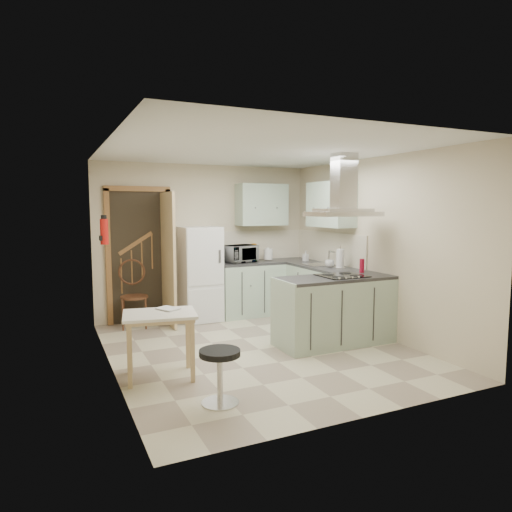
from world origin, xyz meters
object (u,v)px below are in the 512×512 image
drop_leaf_table (160,345)px  bentwood_chair (134,297)px  fridge (200,274)px  microwave (240,254)px  extractor_hood (343,214)px  stool (220,376)px  peninsula (335,310)px

drop_leaf_table → bentwood_chair: size_ratio=0.81×
fridge → bentwood_chair: (-1.04, -0.02, -0.29)m
drop_leaf_table → microwave: bearing=60.0°
extractor_hood → bentwood_chair: size_ratio=0.97×
drop_leaf_table → fridge: bearing=72.4°
bentwood_chair → stool: bentwood_chair is taller
peninsula → fridge: bearing=121.7°
stool → microwave: size_ratio=1.00×
fridge → microwave: 0.75m
peninsula → microwave: microwave is taller
peninsula → drop_leaf_table: 2.40m
extractor_hood → fridge: bearing=123.8°
fridge → drop_leaf_table: bearing=-117.5°
extractor_hood → stool: bearing=-152.3°
extractor_hood → microwave: 2.18m
peninsula → microwave: size_ratio=3.02×
extractor_hood → bentwood_chair: (-2.37, 1.96, -1.26)m
peninsula → microwave: bearing=105.0°
peninsula → extractor_hood: bearing=0.0°
peninsula → bentwood_chair: 3.00m
fridge → bentwood_chair: 1.08m
fridge → bentwood_chair: fridge is taller
fridge → drop_leaf_table: (-1.16, -2.23, -0.40)m
peninsula → bentwood_chair: size_ratio=1.67×
stool → fridge: bearing=75.3°
bentwood_chair → microwave: (1.74, 0.01, 0.58)m
bentwood_chair → microwave: 1.83m
extractor_hood → microwave: extractor_hood is taller
extractor_hood → microwave: size_ratio=1.76×
fridge → extractor_hood: size_ratio=1.67×
fridge → microwave: fridge is taller
drop_leaf_table → microwave: size_ratio=1.46×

